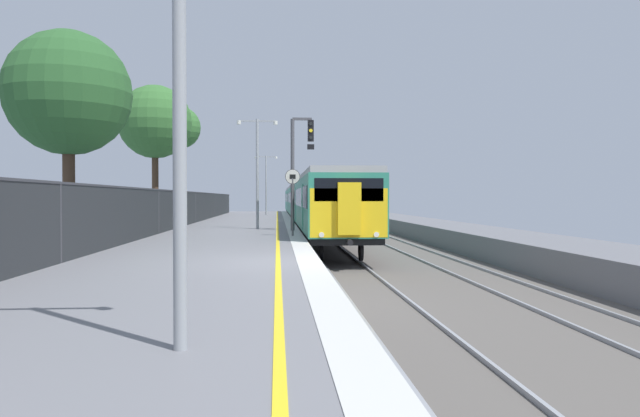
% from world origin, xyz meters
% --- Properties ---
extents(ground, '(17.40, 110.00, 1.21)m').
position_xyz_m(ground, '(2.64, 0.00, -0.61)').
color(ground, slate).
extents(commuter_train_at_platform, '(2.83, 59.04, 3.81)m').
position_xyz_m(commuter_train_at_platform, '(2.10, 35.33, 1.27)').
color(commuter_train_at_platform, '#2D846B').
rests_on(commuter_train_at_platform, ground).
extents(signal_gantry, '(1.10, 0.24, 5.29)m').
position_xyz_m(signal_gantry, '(0.61, 13.64, 3.29)').
color(signal_gantry, '#47474C').
rests_on(signal_gantry, ground).
extents(speed_limit_sign, '(0.59, 0.08, 2.69)m').
position_xyz_m(speed_limit_sign, '(0.25, 9.62, 1.71)').
color(speed_limit_sign, '#59595B').
rests_on(speed_limit_sign, ground).
extents(platform_lamp_near, '(2.00, 0.20, 5.70)m').
position_xyz_m(platform_lamp_near, '(-1.35, -8.36, 3.36)').
color(platform_lamp_near, '#93999E').
rests_on(platform_lamp_near, ground).
extents(platform_lamp_mid, '(2.00, 0.20, 5.44)m').
position_xyz_m(platform_lamp_mid, '(-1.35, 15.41, 3.22)').
color(platform_lamp_mid, '#93999E').
rests_on(platform_lamp_mid, ground).
extents(platform_lamp_far, '(2.00, 0.20, 5.31)m').
position_xyz_m(platform_lamp_far, '(-1.35, 39.18, 3.15)').
color(platform_lamp_far, '#93999E').
rests_on(platform_lamp_far, ground).
extents(platform_back_fence, '(0.07, 99.00, 1.92)m').
position_xyz_m(platform_back_fence, '(-5.45, -0.00, 1.00)').
color(platform_back_fence, '#282B2D').
rests_on(platform_back_fence, ground).
extents(background_tree_left, '(3.18, 3.18, 8.43)m').
position_xyz_m(background_tree_left, '(-7.69, 31.42, 6.70)').
color(background_tree_left, '#473323').
rests_on(background_tree_left, ground).
extents(background_tree_centre, '(4.15, 4.15, 7.12)m').
position_xyz_m(background_tree_centre, '(-7.27, 6.16, 4.94)').
color(background_tree_centre, '#473323').
rests_on(background_tree_centre, ground).
extents(background_tree_right, '(4.21, 4.21, 8.04)m').
position_xyz_m(background_tree_right, '(-7.34, 20.87, 5.78)').
color(background_tree_right, '#473323').
rests_on(background_tree_right, ground).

